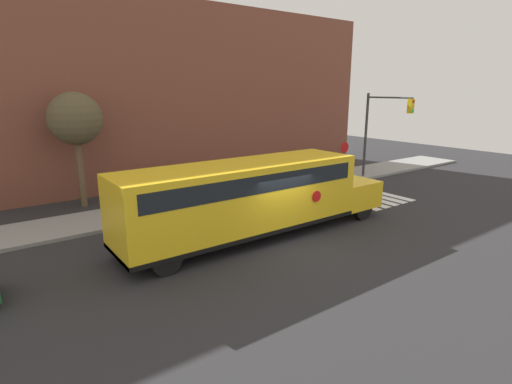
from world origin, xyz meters
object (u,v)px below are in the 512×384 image
at_px(stop_sign, 344,156).
at_px(traffic_light, 380,124).
at_px(school_bus, 251,195).
at_px(tree_near_sidewalk, 75,120).

height_order(stop_sign, traffic_light, traffic_light).
bearing_deg(school_bus, traffic_light, 15.81).
relative_size(traffic_light, tree_near_sidewalk, 0.98).
bearing_deg(stop_sign, traffic_light, -31.48).
bearing_deg(stop_sign, school_bus, -156.13).
xyz_separation_m(school_bus, tree_near_sidewalk, (-4.13, 8.40, 2.51)).
bearing_deg(tree_near_sidewalk, stop_sign, -14.85).
distance_m(school_bus, stop_sign, 11.29).
height_order(school_bus, traffic_light, traffic_light).
bearing_deg(stop_sign, tree_near_sidewalk, 165.15).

